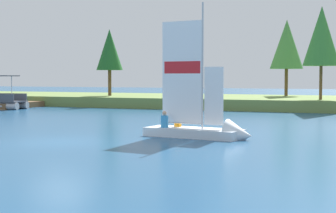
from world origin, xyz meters
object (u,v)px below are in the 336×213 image
object	(u,v)px
shoreline_tree_left	(110,50)
sailboat	(211,129)
shoreline_tree_midleft	(287,44)
wooden_dock	(21,105)
shoreline_tree_centre	(322,36)

from	to	relation	value
shoreline_tree_left	sailboat	distance (m)	28.28
shoreline_tree_left	shoreline_tree_midleft	bearing A→B (deg)	20.16
shoreline_tree_left	wooden_dock	world-z (taller)	shoreline_tree_left
shoreline_tree_centre	wooden_dock	size ratio (longest dim) A/B	1.23
shoreline_tree_left	sailboat	size ratio (longest dim) A/B	0.97
shoreline_tree_midleft	wooden_dock	world-z (taller)	shoreline_tree_midleft
shoreline_tree_left	shoreline_tree_midleft	world-z (taller)	shoreline_tree_midleft
shoreline_tree_centre	sailboat	size ratio (longest dim) A/B	1.13
shoreline_tree_midleft	wooden_dock	distance (m)	25.15
shoreline_tree_centre	wooden_dock	bearing A→B (deg)	-168.45
shoreline_tree_midleft	shoreline_tree_left	bearing A→B (deg)	-159.84
shoreline_tree_centre	sailboat	xyz separation A→B (m)	(-2.81, -20.74, -5.53)
wooden_dock	shoreline_tree_centre	bearing A→B (deg)	11.55
shoreline_tree_centre	wooden_dock	distance (m)	26.16
shoreline_tree_left	shoreline_tree_midleft	size ratio (longest dim) A/B	0.88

